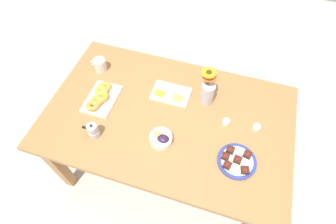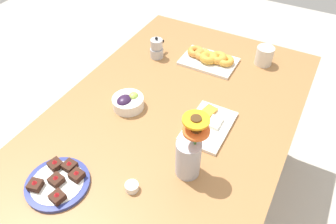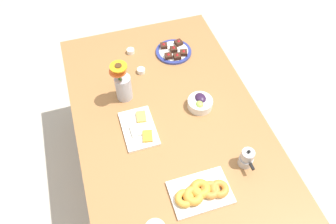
# 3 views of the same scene
# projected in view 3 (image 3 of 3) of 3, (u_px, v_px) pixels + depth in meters

# --- Properties ---
(ground_plane) EXTENTS (6.00, 6.00, 0.00)m
(ground_plane) POSITION_uv_depth(u_px,v_px,m) (168.00, 177.00, 2.38)
(ground_plane) COLOR #B7B2A8
(dining_table) EXTENTS (1.60, 1.00, 0.74)m
(dining_table) POSITION_uv_depth(u_px,v_px,m) (168.00, 125.00, 1.86)
(dining_table) COLOR #9E6B3D
(dining_table) RESTS_ON ground_plane
(grape_bowl) EXTENTS (0.14, 0.14, 0.07)m
(grape_bowl) POSITION_uv_depth(u_px,v_px,m) (200.00, 103.00, 1.81)
(grape_bowl) COLOR white
(grape_bowl) RESTS_ON dining_table
(cheese_platter) EXTENTS (0.26, 0.17, 0.03)m
(cheese_platter) POSITION_uv_depth(u_px,v_px,m) (139.00, 128.00, 1.73)
(cheese_platter) COLOR white
(cheese_platter) RESTS_ON dining_table
(croissant_platter) EXTENTS (0.19, 0.29, 0.05)m
(croissant_platter) POSITION_uv_depth(u_px,v_px,m) (201.00, 192.00, 1.49)
(croissant_platter) COLOR white
(croissant_platter) RESTS_ON dining_table
(jam_cup_honey) EXTENTS (0.05, 0.05, 0.03)m
(jam_cup_honey) POSITION_uv_depth(u_px,v_px,m) (141.00, 70.00, 1.98)
(jam_cup_honey) COLOR white
(jam_cup_honey) RESTS_ON dining_table
(jam_cup_berry) EXTENTS (0.05, 0.05, 0.03)m
(jam_cup_berry) POSITION_uv_depth(u_px,v_px,m) (131.00, 51.00, 2.09)
(jam_cup_berry) COLOR white
(jam_cup_berry) RESTS_ON dining_table
(dessert_plate) EXTENTS (0.23, 0.23, 0.05)m
(dessert_plate) POSITION_uv_depth(u_px,v_px,m) (174.00, 51.00, 2.09)
(dessert_plate) COLOR navy
(dessert_plate) RESTS_ON dining_table
(flower_vase) EXTENTS (0.11, 0.11, 0.27)m
(flower_vase) POSITION_uv_depth(u_px,v_px,m) (123.00, 86.00, 1.80)
(flower_vase) COLOR #B2B2BC
(flower_vase) RESTS_ON dining_table
(moka_pot) EXTENTS (0.11, 0.07, 0.12)m
(moka_pot) POSITION_uv_depth(u_px,v_px,m) (247.00, 158.00, 1.57)
(moka_pot) COLOR #B7B7BC
(moka_pot) RESTS_ON dining_table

